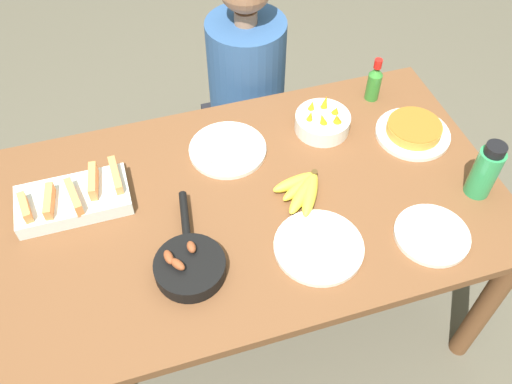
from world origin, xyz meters
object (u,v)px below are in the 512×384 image
(banana_bunch, at_px, (303,189))
(hot_sauce_bottle, at_px, (374,82))
(water_bottle, at_px, (485,171))
(melon_tray, at_px, (74,199))
(empty_plate_far_right, at_px, (432,235))
(fruit_bowl_mango, at_px, (323,122))
(empty_plate_far_left, at_px, (319,247))
(person_figure, at_px, (247,112))
(skillet, at_px, (190,265))
(frittata_plate_center, at_px, (413,131))
(empty_plate_near_front, at_px, (228,149))

(banana_bunch, bearing_deg, hot_sauce_bottle, 41.74)
(water_bottle, bearing_deg, melon_tray, 165.59)
(banana_bunch, bearing_deg, empty_plate_far_right, -41.05)
(empty_plate_far_right, bearing_deg, fruit_bowl_mango, 105.01)
(banana_bunch, relative_size, empty_plate_far_left, 0.69)
(person_figure, bearing_deg, melon_tray, -143.49)
(skillet, relative_size, hot_sauce_bottle, 2.13)
(melon_tray, xyz_separation_m, hot_sauce_bottle, (1.08, 0.20, 0.04))
(banana_bunch, distance_m, person_figure, 0.73)
(frittata_plate_center, distance_m, hot_sauce_bottle, 0.23)
(water_bottle, relative_size, hot_sauce_bottle, 1.19)
(empty_plate_far_left, bearing_deg, water_bottle, 5.92)
(empty_plate_near_front, distance_m, water_bottle, 0.81)
(empty_plate_far_right, relative_size, hot_sauce_bottle, 1.30)
(empty_plate_far_left, height_order, hot_sauce_bottle, hot_sauce_bottle)
(water_bottle, bearing_deg, empty_plate_near_front, 150.47)
(skillet, height_order, water_bottle, water_bottle)
(frittata_plate_center, distance_m, empty_plate_far_right, 0.42)
(melon_tray, relative_size, frittata_plate_center, 1.33)
(banana_bunch, distance_m, empty_plate_far_right, 0.40)
(frittata_plate_center, bearing_deg, fruit_bowl_mango, 156.94)
(water_bottle, height_order, person_figure, person_figure)
(water_bottle, bearing_deg, empty_plate_far_left, -174.08)
(melon_tray, height_order, person_figure, person_figure)
(fruit_bowl_mango, distance_m, water_bottle, 0.54)
(empty_plate_near_front, height_order, water_bottle, water_bottle)
(frittata_plate_center, bearing_deg, empty_plate_near_front, 169.76)
(banana_bunch, distance_m, empty_plate_far_left, 0.21)
(empty_plate_near_front, bearing_deg, fruit_bowl_mango, 1.41)
(person_figure, bearing_deg, fruit_bowl_mango, -70.54)
(skillet, xyz_separation_m, empty_plate_near_front, (0.22, 0.42, -0.02))
(frittata_plate_center, relative_size, hot_sauce_bottle, 1.50)
(banana_bunch, xyz_separation_m, frittata_plate_center, (0.45, 0.13, 0.00))
(skillet, relative_size, empty_plate_far_left, 1.38)
(melon_tray, bearing_deg, empty_plate_far_left, -29.31)
(skillet, distance_m, empty_plate_far_right, 0.71)
(empty_plate_far_right, relative_size, water_bottle, 1.10)
(empty_plate_far_left, distance_m, empty_plate_far_right, 0.34)
(fruit_bowl_mango, bearing_deg, water_bottle, -48.40)
(empty_plate_near_front, bearing_deg, frittata_plate_center, -10.24)
(melon_tray, xyz_separation_m, water_bottle, (1.21, -0.31, 0.06))
(person_figure, bearing_deg, empty_plate_far_left, -92.82)
(person_figure, bearing_deg, banana_bunch, -91.38)
(empty_plate_far_left, xyz_separation_m, person_figure, (0.04, 0.88, -0.25))
(melon_tray, distance_m, hot_sauce_bottle, 1.10)
(water_bottle, xyz_separation_m, hot_sauce_bottle, (-0.13, 0.51, -0.02))
(fruit_bowl_mango, bearing_deg, banana_bunch, -122.92)
(frittata_plate_center, xyz_separation_m, water_bottle, (0.07, -0.28, 0.07))
(fruit_bowl_mango, height_order, water_bottle, water_bottle)
(melon_tray, bearing_deg, frittata_plate_center, -1.33)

